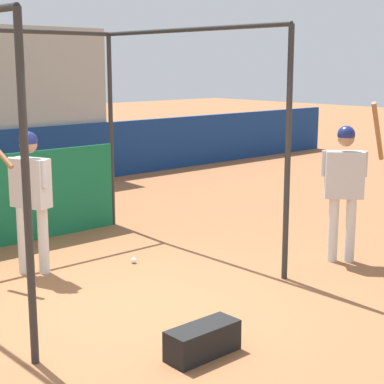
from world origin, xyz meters
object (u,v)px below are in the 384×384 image
(player_batter, at_px, (29,188))
(player_waiting, at_px, (345,180))
(equipment_bag, at_px, (203,341))
(baseball, at_px, (134,260))

(player_batter, distance_m, player_waiting, 3.97)
(player_batter, distance_m, equipment_bag, 3.22)
(player_batter, relative_size, equipment_bag, 2.77)
(equipment_bag, bearing_deg, player_batter, 90.17)
(equipment_bag, height_order, baseball, equipment_bag)
(equipment_bag, xyz_separation_m, baseball, (1.16, 2.57, -0.10))
(player_waiting, height_order, baseball, player_waiting)
(equipment_bag, bearing_deg, baseball, 65.75)
(equipment_bag, distance_m, baseball, 2.82)
(player_waiting, height_order, equipment_bag, player_waiting)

